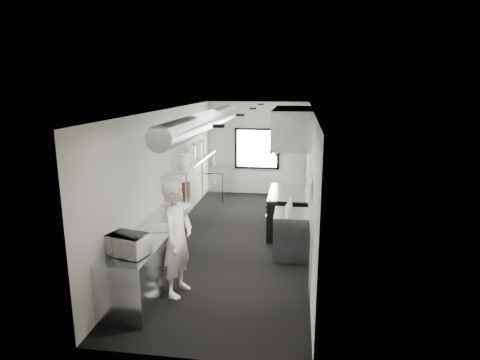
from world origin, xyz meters
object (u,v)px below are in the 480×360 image
(small_plate, at_px, (173,216))
(squeeze_bottle_d, at_px, (289,206))
(microwave, at_px, (128,245))
(deli_tub_a, at_px, (132,240))
(bottle_station, at_px, (291,235))
(plate_stack_b, at_px, (190,153))
(far_work_table, at_px, (215,184))
(exhaust_hood, at_px, (292,127))
(deli_tub_b, at_px, (131,241))
(knife_block, at_px, (186,187))
(range, at_px, (287,212))
(pass_shelf, at_px, (194,161))
(cutting_board, at_px, (177,207))
(squeeze_bottle_c, at_px, (287,208))
(plate_stack_c, at_px, (197,150))
(squeeze_bottle_e, at_px, (291,203))
(squeeze_bottle_b, at_px, (289,211))
(line_cook, at_px, (177,239))
(plate_stack_a, at_px, (184,159))
(prep_counter, at_px, (179,226))
(plate_stack_d, at_px, (201,147))
(squeeze_bottle_a, at_px, (288,213))

(small_plate, relative_size, squeeze_bottle_d, 1.13)
(microwave, height_order, deli_tub_a, microwave)
(small_plate, bearing_deg, bottle_station, 14.01)
(plate_stack_b, bearing_deg, far_work_table, 88.09)
(deli_tub_a, xyz_separation_m, plate_stack_b, (0.03, 3.43, 0.79))
(deli_tub_a, height_order, small_plate, deli_tub_a)
(exhaust_hood, distance_m, deli_tub_a, 4.31)
(deli_tub_b, xyz_separation_m, knife_block, (-0.01, 3.19, 0.07))
(range, bearing_deg, deli_tub_a, -124.84)
(pass_shelf, bearing_deg, cutting_board, -87.95)
(deli_tub_b, bearing_deg, range, 55.22)
(cutting_board, height_order, squeeze_bottle_c, squeeze_bottle_c)
(deli_tub_a, height_order, plate_stack_c, plate_stack_c)
(microwave, relative_size, squeeze_bottle_e, 2.63)
(knife_block, height_order, plate_stack_b, plate_stack_b)
(far_work_table, height_order, squeeze_bottle_b, squeeze_bottle_b)
(cutting_board, distance_m, squeeze_bottle_c, 2.20)
(pass_shelf, distance_m, plate_stack_b, 0.28)
(plate_stack_b, relative_size, squeeze_bottle_d, 2.07)
(exhaust_hood, relative_size, squeeze_bottle_d, 13.22)
(microwave, height_order, squeeze_bottle_d, microwave)
(pass_shelf, relative_size, knife_block, 13.61)
(exhaust_hood, height_order, cutting_board, exhaust_hood)
(bottle_station, distance_m, small_plate, 2.30)
(deli_tub_a, bearing_deg, exhaust_hood, 54.48)
(small_plate, distance_m, squeeze_bottle_e, 2.33)
(squeeze_bottle_e, bearing_deg, bottle_station, -85.91)
(line_cook, xyz_separation_m, plate_stack_b, (-0.63, 3.23, 0.82))
(exhaust_hood, height_order, plate_stack_a, exhaust_hood)
(prep_counter, distance_m, plate_stack_d, 2.61)
(plate_stack_c, bearing_deg, deli_tub_a, -90.95)
(deli_tub_a, relative_size, plate_stack_d, 0.42)
(small_plate, bearing_deg, plate_stack_a, 96.72)
(squeeze_bottle_c, bearing_deg, bottle_station, 3.93)
(exhaust_hood, xyz_separation_m, range, (-0.06, 0.00, -1.92))
(bottle_station, xyz_separation_m, squeeze_bottle_c, (-0.08, -0.01, 0.53))
(squeeze_bottle_b, bearing_deg, plate_stack_b, 144.09)
(squeeze_bottle_b, bearing_deg, bottle_station, 76.31)
(pass_shelf, xyz_separation_m, microwave, (0.06, -4.05, -0.48))
(squeeze_bottle_e, bearing_deg, plate_stack_a, 164.23)
(deli_tub_b, bearing_deg, bottle_station, 38.49)
(far_work_table, distance_m, squeeze_bottle_a, 4.77)
(pass_shelf, relative_size, squeeze_bottle_b, 16.15)
(plate_stack_b, xyz_separation_m, plate_stack_d, (0.03, 0.94, 0.01))
(deli_tub_b, bearing_deg, squeeze_bottle_b, 36.41)
(pass_shelf, distance_m, plate_stack_a, 0.74)
(range, distance_m, plate_stack_d, 2.79)
(plate_stack_b, distance_m, plate_stack_d, 0.94)
(deli_tub_a, height_order, squeeze_bottle_a, squeeze_bottle_a)
(small_plate, xyz_separation_m, plate_stack_d, (-0.16, 3.01, 0.84))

